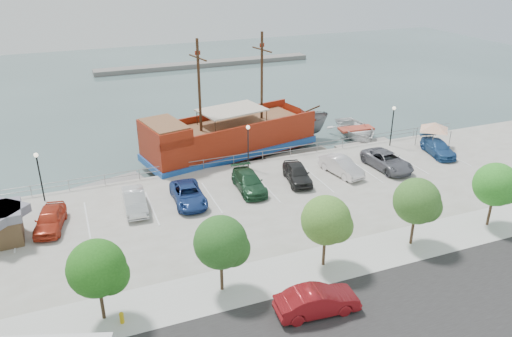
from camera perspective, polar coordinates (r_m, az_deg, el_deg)
name	(u,v)px	position (r m, az deg, el deg)	size (l,w,h in m)	color
ground	(276,208)	(42.29, 2.27, -4.54)	(160.00, 160.00, 0.00)	#384F4E
street	(390,319)	(30.34, 15.06, -16.23)	(100.00, 8.00, 0.04)	black
sidewalk	(336,261)	(34.22, 9.16, -10.45)	(100.00, 4.00, 0.05)	silver
seawall_railing	(243,158)	(48.15, -1.44, 1.19)	(50.00, 0.06, 1.00)	gray
far_shore	(206,64)	(94.49, -5.79, 11.81)	(40.00, 3.00, 0.80)	slate
pirate_ship	(243,135)	(52.12, -1.51, 3.81)	(21.19, 9.71, 13.14)	maroon
patrol_boat	(296,128)	(56.80, 4.63, 4.61)	(2.73, 7.25, 2.81)	slate
speedboat	(356,132)	(58.64, 11.34, 4.16)	(5.17, 7.24, 1.50)	silver
dock_west	(104,186)	(47.55, -16.96, -1.98)	(7.15, 2.04, 0.41)	gray
dock_mid	(298,156)	(52.28, 4.84, 1.44)	(7.13, 2.04, 0.41)	gray
dock_east	(365,146)	(56.17, 12.31, 2.57)	(6.62, 1.89, 0.38)	gray
shed	(0,224)	(39.56, -27.25, -5.70)	(3.26, 3.26, 2.58)	brown
canopy_tent	(435,122)	(54.43, 19.80, 4.97)	(3.99, 3.99, 3.15)	slate
street_sedan	(317,301)	(29.50, 7.01, -14.79)	(1.70, 4.88, 1.61)	maroon
fire_hydrant	(122,317)	(29.79, -15.10, -16.10)	(0.27, 0.27, 0.77)	gold
lamp_post_left	(39,168)	(43.62, -23.60, 0.01)	(0.36, 0.36, 4.28)	black
lamp_post_mid	(248,139)	(46.13, -0.91, 3.37)	(0.36, 0.36, 4.28)	black
lamp_post_right	(393,119)	(53.58, 15.37, 5.48)	(0.36, 0.36, 4.28)	black
tree_b	(100,270)	(28.64, -17.43, -11.00)	(3.30, 3.20, 5.00)	#473321
tree_c	(223,244)	(29.57, -3.75, -8.59)	(3.30, 3.20, 5.00)	#473321
tree_d	(328,222)	(32.05, 8.28, -6.02)	(3.30, 3.20, 5.00)	#473321
tree_e	(419,202)	(35.74, 18.13, -3.71)	(3.30, 3.20, 5.00)	#473321
tree_f	(498,186)	(40.32, 25.90, -1.79)	(3.30, 3.20, 5.00)	#473321
parked_car_a	(50,219)	(40.07, -22.49, -5.35)	(1.86, 4.61, 1.57)	#B5321B
parked_car_b	(135,201)	(40.73, -13.70, -3.62)	(1.65, 4.72, 1.56)	silver
parked_car_c	(188,195)	(41.06, -7.74, -2.97)	(2.40, 5.19, 1.44)	navy
parked_car_d	(249,182)	(42.77, -0.81, -1.53)	(2.12, 5.22, 1.51)	#1E462A
parked_car_e	(297,173)	(44.41, 4.74, -0.54)	(1.91, 4.74, 1.62)	black
parked_car_f	(341,166)	(46.40, 9.73, 0.27)	(1.66, 4.77, 1.57)	silver
parked_car_g	(387,161)	(48.51, 14.76, 0.87)	(2.60, 5.64, 1.57)	slate
parked_car_h	(438,148)	(53.38, 20.09, 2.23)	(1.99, 4.90, 1.42)	#244F8B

